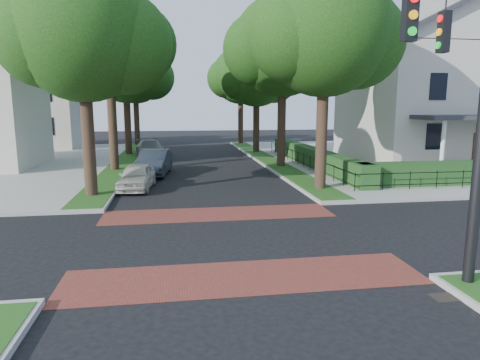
% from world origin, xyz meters
% --- Properties ---
extents(ground, '(120.00, 120.00, 0.00)m').
position_xyz_m(ground, '(0.00, 0.00, 0.00)').
color(ground, black).
rests_on(ground, ground).
extents(sidewalk_ne, '(30.00, 30.00, 0.15)m').
position_xyz_m(sidewalk_ne, '(19.50, 19.00, 0.07)').
color(sidewalk_ne, gray).
rests_on(sidewalk_ne, ground).
extents(crosswalk_far, '(9.00, 2.20, 0.01)m').
position_xyz_m(crosswalk_far, '(0.00, 3.20, 0.01)').
color(crosswalk_far, maroon).
rests_on(crosswalk_far, ground).
extents(crosswalk_near, '(9.00, 2.20, 0.01)m').
position_xyz_m(crosswalk_near, '(0.00, -3.20, 0.01)').
color(crosswalk_near, maroon).
rests_on(crosswalk_near, ground).
extents(storm_drain, '(0.65, 0.45, 0.01)m').
position_xyz_m(storm_drain, '(4.30, -5.00, 0.01)').
color(storm_drain, black).
rests_on(storm_drain, ground).
extents(grass_strip_ne, '(1.60, 29.80, 0.02)m').
position_xyz_m(grass_strip_ne, '(5.40, 19.10, 0.16)').
color(grass_strip_ne, '#284F16').
rests_on(grass_strip_ne, sidewalk_ne).
extents(grass_strip_nw, '(1.60, 29.80, 0.02)m').
position_xyz_m(grass_strip_nw, '(-5.40, 19.10, 0.16)').
color(grass_strip_nw, '#284F16').
rests_on(grass_strip_nw, sidewalk_nw).
extents(tree_right_near, '(7.75, 6.67, 10.66)m').
position_xyz_m(tree_right_near, '(5.60, 7.24, 7.63)').
color(tree_right_near, black).
rests_on(tree_right_near, sidewalk_ne).
extents(tree_right_mid, '(8.25, 7.09, 11.22)m').
position_xyz_m(tree_right_mid, '(5.61, 15.25, 7.99)').
color(tree_right_mid, black).
rests_on(tree_right_mid, sidewalk_ne).
extents(tree_right_far, '(7.25, 6.23, 9.74)m').
position_xyz_m(tree_right_far, '(5.60, 24.22, 6.91)').
color(tree_right_far, black).
rests_on(tree_right_far, sidewalk_ne).
extents(tree_right_back, '(7.50, 6.45, 10.20)m').
position_xyz_m(tree_right_back, '(5.60, 33.23, 7.27)').
color(tree_right_back, black).
rests_on(tree_right_back, sidewalk_ne).
extents(tree_left_near, '(7.50, 6.45, 10.20)m').
position_xyz_m(tree_left_near, '(-5.40, 7.23, 7.27)').
color(tree_left_near, black).
rests_on(tree_left_near, sidewalk_nw).
extents(tree_left_mid, '(8.00, 6.88, 11.48)m').
position_xyz_m(tree_left_mid, '(-5.39, 15.24, 8.34)').
color(tree_left_mid, black).
rests_on(tree_left_mid, sidewalk_nw).
extents(tree_left_far, '(7.00, 6.02, 9.86)m').
position_xyz_m(tree_left_far, '(-5.40, 24.22, 7.12)').
color(tree_left_far, black).
rests_on(tree_left_far, sidewalk_nw).
extents(tree_left_back, '(7.75, 6.66, 10.44)m').
position_xyz_m(tree_left_back, '(-5.40, 33.24, 7.41)').
color(tree_left_back, black).
rests_on(tree_left_back, sidewalk_nw).
extents(hedge_main_road, '(1.00, 18.00, 1.20)m').
position_xyz_m(hedge_main_road, '(7.70, 15.00, 0.75)').
color(hedge_main_road, '#17431C').
rests_on(hedge_main_road, sidewalk_ne).
extents(fence_main_road, '(0.06, 18.00, 0.90)m').
position_xyz_m(fence_main_road, '(6.90, 15.00, 0.60)').
color(fence_main_road, black).
rests_on(fence_main_road, sidewalk_ne).
extents(house_victorian, '(13.00, 13.05, 12.48)m').
position_xyz_m(house_victorian, '(17.51, 15.92, 6.02)').
color(house_victorian, beige).
rests_on(house_victorian, sidewalk_ne).
extents(house_left_far, '(10.00, 9.00, 10.14)m').
position_xyz_m(house_left_far, '(-15.49, 31.99, 5.04)').
color(house_left_far, beige).
rests_on(house_left_far, sidewalk_nw).
extents(traffic_signal, '(2.17, 2.00, 8.00)m').
position_xyz_m(traffic_signal, '(4.89, -4.41, 4.71)').
color(traffic_signal, black).
rests_on(traffic_signal, sidewalk_se).
extents(parked_car_front, '(1.93, 4.03, 1.33)m').
position_xyz_m(parked_car_front, '(-3.60, 8.84, 0.66)').
color(parked_car_front, beige).
rests_on(parked_car_front, ground).
extents(parked_car_middle, '(2.21, 4.89, 1.56)m').
position_xyz_m(parked_car_middle, '(-2.91, 13.31, 0.78)').
color(parked_car_middle, '#202730').
rests_on(parked_car_middle, ground).
extents(parked_car_rear, '(2.87, 5.29, 1.46)m').
position_xyz_m(parked_car_rear, '(-3.60, 22.17, 0.73)').
color(parked_car_rear, gray).
rests_on(parked_car_rear, ground).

